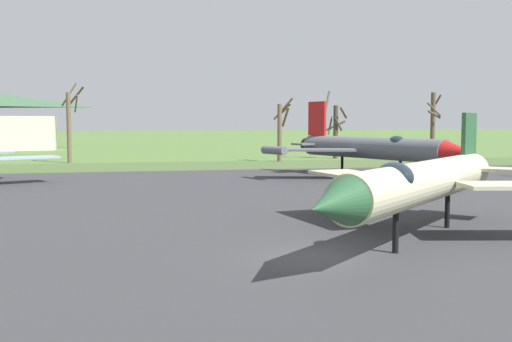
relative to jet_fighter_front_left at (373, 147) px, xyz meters
name	(u,v)px	position (x,y,z in m)	size (l,w,h in m)	color
ground_plane	(323,261)	(-12.52, -25.75, -2.46)	(600.00, 600.00, 0.00)	#4C6B33
asphalt_apron	(243,204)	(-12.52, -12.09, -2.44)	(108.92, 45.54, 0.05)	#333335
grass_verge_strip	(188,166)	(-12.52, 16.69, -2.43)	(168.92, 12.00, 0.06)	#43592E
jet_fighter_front_left	(373,147)	(0.00, 0.00, 0.00)	(14.46, 17.14, 6.16)	#565B60
info_placard_front_left	(462,180)	(3.10, -7.68, -1.85)	(0.47, 0.24, 1.01)	black
jet_fighter_rear_left	(422,182)	(-8.02, -23.60, -0.22)	(13.73, 13.60, 4.83)	#B7B293
bare_tree_far_left	(70,123)	(-24.45, 24.64, 1.88)	(2.58, 2.45, 8.64)	brown
bare_tree_left_of_center	(281,128)	(-1.79, 21.51, 1.25)	(2.07, 2.39, 7.14)	brown
bare_tree_center	(335,128)	(6.18, 26.13, 1.27)	(3.26, 3.17, 8.19)	#42382D
bare_tree_right_of_center	(433,124)	(16.69, 21.77, 1.70)	(2.10, 2.12, 7.84)	brown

